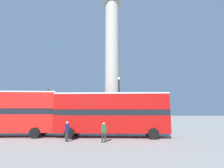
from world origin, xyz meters
TOP-DOWN VIEW (x-y plane):
  - ground_plane at (0.00, 0.00)m, footprint 200.00×200.00m
  - monument_column at (0.00, 0.00)m, footprint 5.15×5.15m
  - bus_a at (-10.99, -6.46)m, footprint 11.39×3.52m
  - bus_b at (0.21, -6.27)m, footprint 10.95×2.75m
  - equestrian_statue at (-9.84, 2.08)m, footprint 3.11×2.20m
  - street_lamp at (0.95, -3.39)m, footprint 0.37×0.37m
  - pedestrian_near_lamp at (-0.31, -9.29)m, footprint 0.42×0.21m
  - pedestrian_by_plinth at (-3.42, -9.03)m, footprint 0.43×0.44m

SIDE VIEW (x-z plane):
  - ground_plane at x=0.00m, z-range 0.00..0.00m
  - pedestrian_near_lamp at x=-0.31m, z-range 0.07..1.67m
  - pedestrian_by_plinth at x=-3.42m, z-range 0.09..1.76m
  - equestrian_statue at x=-9.84m, z-range -1.18..4.86m
  - bus_b at x=0.21m, z-range 0.23..4.51m
  - bus_a at x=-10.99m, z-range 0.23..4.71m
  - street_lamp at x=0.95m, z-range 0.09..6.67m
  - monument_column at x=0.00m, z-range -2.53..18.21m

